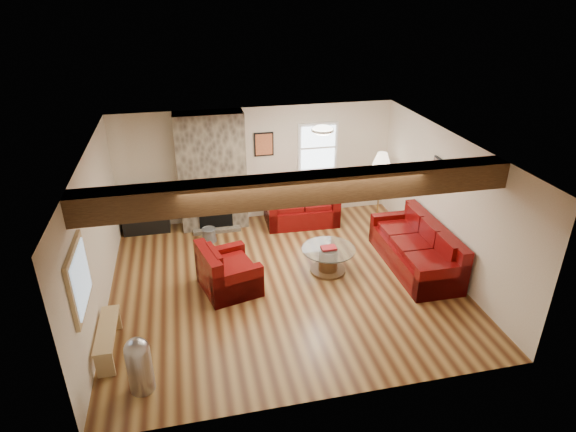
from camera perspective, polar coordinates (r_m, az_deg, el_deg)
name	(u,v)px	position (r m, az deg, el deg)	size (l,w,h in m)	color
room	(284,219)	(8.04, -0.51, -0.35)	(8.00, 8.00, 8.00)	#4E2914
oak_beam	(303,189)	(6.49, 1.76, 3.26)	(6.00, 0.36, 0.38)	black
chimney_breast	(212,173)	(10.21, -8.99, 5.03)	(1.40, 0.67, 2.50)	#3B342D
back_window	(318,147)	(10.68, 3.56, 8.12)	(0.90, 0.08, 1.10)	white
hatch_window	(79,279)	(6.66, -23.50, -6.84)	(0.08, 1.00, 0.90)	tan
ceiling_dome	(323,132)	(8.64, 4.12, 9.94)	(0.40, 0.40, 0.18)	white
artwork_back	(264,144)	(10.38, -2.87, 8.48)	(0.42, 0.06, 0.52)	black
artwork_right	(440,171)	(9.13, 17.62, 5.10)	(0.06, 0.55, 0.42)	black
sofa_three	(415,246)	(9.20, 14.85, -3.48)	(2.22, 0.93, 0.86)	#460705
loveseat	(301,205)	(10.54, 1.58, 1.28)	(1.55, 0.89, 0.82)	#460705
armchair_red	(229,268)	(8.34, -7.05, -6.12)	(1.01, 0.89, 0.82)	#460705
coffee_table	(328,260)	(8.87, 4.78, -5.21)	(0.97, 0.97, 0.51)	#4A2F18
tv_cabinet	(147,221)	(10.66, -16.42, -0.58)	(0.96, 0.38, 0.48)	black
television	(144,201)	(10.47, -16.74, 1.72)	(0.80, 0.10, 0.46)	black
floor_lamp	(382,163)	(10.50, 11.04, 6.19)	(0.40, 0.40, 1.57)	tan
pine_bench	(109,340)	(7.56, -20.48, -13.61)	(0.26, 1.10, 0.41)	tan
pedal_bin	(139,365)	(6.72, -17.22, -16.48)	(0.33, 0.33, 0.81)	#A4A4A9
coal_bucket	(209,235)	(10.02, -9.34, -2.19)	(0.31, 0.31, 0.29)	slate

